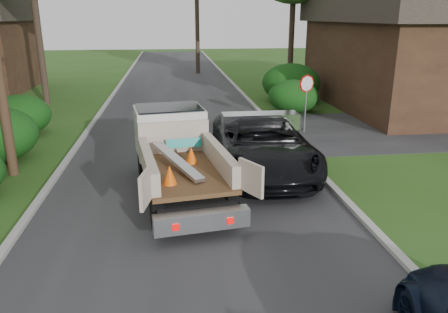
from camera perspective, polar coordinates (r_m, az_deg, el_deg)
name	(u,v)px	position (r m, az deg, el deg)	size (l,w,h in m)	color
ground	(197,241)	(9.96, -3.51, -10.90)	(120.00, 120.00, 0.00)	#2A4B15
road	(183,130)	(19.33, -5.41, 3.46)	(8.00, 90.00, 0.02)	#28282B
curb_left	(87,132)	(19.65, -17.47, 3.11)	(0.20, 90.00, 0.12)	#9E9E99
curb_right	(274,126)	(19.84, 6.53, 3.97)	(0.20, 90.00, 0.12)	#9E9E99
stop_sign	(306,91)	(18.85, 10.71, 8.37)	(0.71, 0.32, 2.48)	slate
house_right	(420,48)	(26.46, 24.24, 12.82)	(9.72, 12.96, 6.20)	#351E15
hedge_left_c	(18,115)	(20.15, -25.26, 4.88)	(2.60, 2.60, 1.70)	#103B0D
hedge_right_a	(293,96)	(22.95, 9.04, 7.77)	(2.60, 2.60, 1.70)	#103B0D
hedge_right_b	(291,83)	(25.95, 8.76, 9.50)	(3.38, 3.38, 2.21)	#103B0D
flatbed_truck	(175,147)	(12.70, -6.39, 1.22)	(3.14, 5.97, 2.16)	black
black_pickup	(262,144)	(14.08, 5.03, 1.66)	(2.90, 6.29, 1.75)	black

